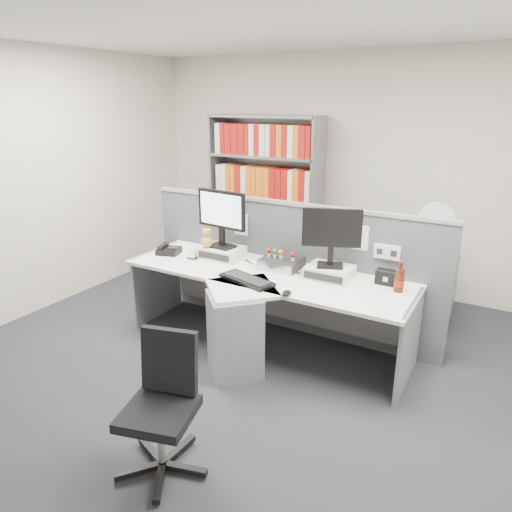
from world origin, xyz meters
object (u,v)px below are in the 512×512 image
Objects in this scene: desktop_pc at (281,263)px; cola_bottle at (399,280)px; keyboard at (247,280)px; desk_phone at (168,250)px; desk_calendar at (192,254)px; speaker at (387,277)px; filing_cabinet at (428,292)px; desk at (253,309)px; mouse at (287,293)px; office_chair at (163,400)px; monitor_left at (221,214)px; monitor_right at (332,233)px; desk_fan at (436,224)px; shelving_unit at (265,200)px.

cola_bottle is (1.06, -0.03, 0.05)m from desktop_pc.
cola_bottle is at bearing 19.57° from keyboard.
desk_calendar is at bearing -2.57° from desk_phone.
desktop_pc reaches higher than desk_phone.
filing_cabinet is (0.20, 0.92, -0.43)m from speaker.
filing_cabinet is at bearing 49.39° from desk.
desk is 4.89× the size of keyboard.
desk_calendar reaches higher than mouse.
office_chair is (1.27, -1.59, -0.30)m from desk_phone.
desk_calendar is 0.60× the size of speaker.
desk_phone is (-0.52, -0.18, -0.39)m from monitor_left.
cola_bottle is at bearing -94.08° from filing_cabinet.
keyboard is 4.98× the size of desk_calendar.
monitor_left is at bearing 140.98° from keyboard.
speaker reaches higher than desk.
speaker is 2.06m from office_chair.
desk is at bearing -13.93° from desk_calendar.
speaker is at bearing -102.06° from filing_cabinet.
speaker is (1.79, 0.28, 0.01)m from desk_calendar.
cola_bottle reaches higher than desktop_pc.
desk is 5.17× the size of monitor_right.
desk_fan is at bearing 77.93° from speaker.
monitor_left reaches higher than desktop_pc.
monitor_right is at bearing 74.76° from mouse.
shelving_unit is (-0.12, 1.65, 0.21)m from desk_calendar.
monitor_right is at bearing 35.58° from desk.
desk_calendar reaches higher than filing_cabinet.
speaker reaches higher than desk_calendar.
monitor_right is 4.84× the size of mouse.
desk is 0.86m from desk_calendar.
monitor_right is at bearing -123.16° from desk_fan.
speaker is (0.61, 0.63, 0.04)m from mouse.
desk_calendar is (-0.22, -0.19, -0.38)m from monitor_left.
cola_bottle is 1.06m from desk_fan.
desk is 1.40m from office_chair.
desk_fan reaches higher than desk_phone.
monitor_left is 2.15× the size of cola_bottle.
keyboard is 1.38m from office_chair.
monitor_left is at bearing 179.35° from cola_bottle.
desk_calendar is at bearing -139.27° from monitor_left.
speaker is at bearing 8.98° from desk_calendar.
desk_phone is at bearing -172.68° from speaker.
desk_phone is at bearing -152.49° from filing_cabinet.
speaker is 0.70× the size of cola_bottle.
desktop_pc reaches higher than filing_cabinet.
desk_phone is 1.43× the size of speaker.
desktop_pc is 0.63m from mouse.
desk_phone is 1.67m from shelving_unit.
shelving_unit reaches higher than filing_cabinet.
mouse is at bearing -117.58° from filing_cabinet.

